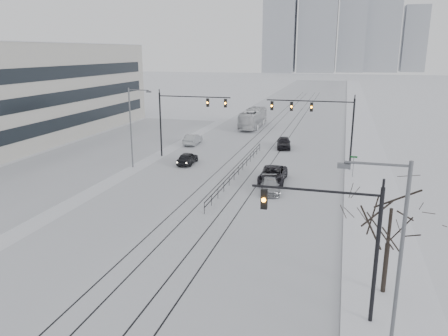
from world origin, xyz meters
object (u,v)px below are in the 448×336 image
at_px(sedan_sb_inner, 187,158).
at_px(box_truck, 253,119).
at_px(traffic_mast_near, 342,234).
at_px(sedan_nb_right, 270,186).
at_px(sedan_nb_far, 284,143).
at_px(sedan_sb_outer, 193,139).
at_px(sedan_nb_front, 273,175).
at_px(bare_tree, 391,218).

bearing_deg(sedan_sb_inner, box_truck, -96.88).
xyz_separation_m(traffic_mast_near, sedan_nb_right, (-6.57, 19.13, -3.94)).
height_order(traffic_mast_near, sedan_nb_far, traffic_mast_near).
bearing_deg(sedan_sb_inner, sedan_sb_outer, -75.90).
distance_m(sedan_sb_outer, sedan_nb_right, 23.38).
bearing_deg(sedan_nb_front, sedan_nb_far, 92.81).
relative_size(sedan_nb_right, box_truck, 0.38).
relative_size(bare_tree, sedan_nb_front, 1.11).
xyz_separation_m(sedan_nb_front, sedan_nb_far, (-1.12, 16.19, 0.00)).
height_order(sedan_sb_inner, sedan_nb_front, sedan_nb_front).
bearing_deg(bare_tree, traffic_mast_near, -128.76).
distance_m(bare_tree, sedan_nb_far, 37.33).
bearing_deg(sedan_nb_right, traffic_mast_near, -82.81).
distance_m(sedan_sb_inner, sedan_nb_far, 15.22).
xyz_separation_m(sedan_sb_outer, box_truck, (5.39, 16.17, 0.84)).
bearing_deg(sedan_nb_front, sedan_sb_inner, 156.38).
distance_m(sedan_nb_front, sedan_nb_far, 16.22).
height_order(traffic_mast_near, sedan_nb_front, traffic_mast_near).
bearing_deg(bare_tree, sedan_nb_right, 119.11).
distance_m(bare_tree, sedan_sb_outer, 41.89).
xyz_separation_m(traffic_mast_near, bare_tree, (2.41, 3.00, -0.07)).
bearing_deg(traffic_mast_near, bare_tree, 51.24).
bearing_deg(bare_tree, sedan_nb_front, 115.43).
xyz_separation_m(bare_tree, sedan_nb_far, (-10.38, 35.66, -3.72)).
distance_m(bare_tree, box_truck, 53.96).
relative_size(sedan_sb_outer, sedan_nb_right, 1.06).
distance_m(traffic_mast_near, bare_tree, 3.85).
xyz_separation_m(traffic_mast_near, sedan_nb_far, (-7.96, 38.67, -3.79)).
distance_m(bare_tree, sedan_nb_front, 21.89).
xyz_separation_m(sedan_sb_inner, sedan_nb_right, (11.14, -7.85, -0.09)).
bearing_deg(sedan_sb_inner, traffic_mast_near, 121.29).
relative_size(sedan_sb_inner, sedan_nb_right, 0.97).
bearing_deg(sedan_nb_right, bare_tree, -72.65).
bearing_deg(sedan_nb_front, box_truck, 104.12).
bearing_deg(sedan_nb_front, sedan_sb_outer, 131.40).
xyz_separation_m(sedan_sb_outer, sedan_nb_far, (12.82, 0.99, 0.02)).
distance_m(sedan_sb_inner, sedan_nb_front, 11.75).
distance_m(traffic_mast_near, sedan_sb_outer, 43.20).
bearing_deg(sedan_nb_front, sedan_nb_right, -86.32).
relative_size(sedan_sb_outer, box_truck, 0.40).
height_order(traffic_mast_near, sedan_sb_outer, traffic_mast_near).
height_order(sedan_nb_front, sedan_nb_right, sedan_nb_front).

